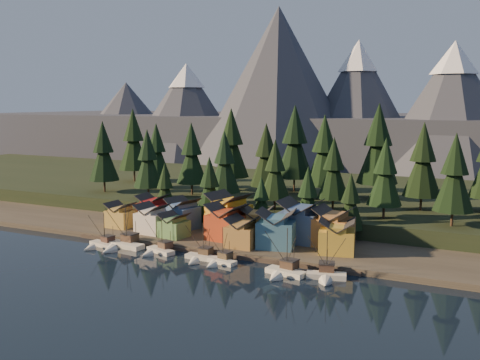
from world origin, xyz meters
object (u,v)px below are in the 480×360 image
at_px(boat_6, 326,269).
at_px(boat_1, 121,240).
at_px(boat_4, 219,256).
at_px(house_back_0, 153,208).
at_px(house_front_0, 121,214).
at_px(boat_0, 100,240).
at_px(boat_2, 158,246).
at_px(boat_3, 200,253).
at_px(house_back_1, 183,213).
at_px(house_front_1, 152,218).
at_px(boat_5, 283,266).

bearing_deg(boat_6, boat_1, 164.70).
relative_size(boat_4, house_back_0, 1.10).
bearing_deg(house_front_0, boat_1, -50.70).
relative_size(boat_0, house_back_0, 1.13).
height_order(boat_2, boat_3, boat_2).
xyz_separation_m(boat_2, house_back_1, (-5.10, 20.64, 4.23)).
height_order(boat_0, house_back_1, house_back_1).
bearing_deg(house_front_1, house_back_1, 61.05).
height_order(boat_5, house_front_0, boat_5).
xyz_separation_m(boat_6, house_front_1, (-54.98, 13.94, 3.47)).
relative_size(boat_2, house_back_1, 1.04).
height_order(boat_1, house_back_1, boat_1).
xyz_separation_m(boat_0, boat_3, (30.09, 0.93, 0.04)).
bearing_deg(boat_5, boat_2, -173.96).
bearing_deg(house_front_0, boat_2, -31.05).
bearing_deg(boat_3, boat_1, -178.60).
relative_size(boat_0, boat_1, 0.78).
height_order(boat_2, house_back_0, house_back_0).
height_order(boat_6, house_back_0, boat_6).
height_order(boat_0, house_front_0, boat_0).
xyz_separation_m(boat_5, house_front_0, (-58.19, 17.48, 3.02)).
height_order(boat_0, house_front_1, house_front_1).
xyz_separation_m(boat_4, boat_5, (16.88, -1.62, 0.41)).
relative_size(boat_1, house_back_1, 1.29).
relative_size(boat_3, boat_4, 1.04).
height_order(boat_0, boat_5, boat_5).
bearing_deg(house_back_1, boat_5, -15.33).
bearing_deg(boat_6, boat_2, 164.11).
height_order(house_front_1, house_back_1, house_back_1).
distance_m(house_back_0, house_back_1, 12.02).
xyz_separation_m(boat_2, house_back_0, (-16.96, 22.61, 4.17)).
xyz_separation_m(boat_3, boat_4, (5.62, -0.76, 0.00)).
distance_m(boat_6, house_front_1, 56.83).
height_order(boat_0, boat_2, boat_2).
relative_size(boat_3, boat_5, 0.86).
distance_m(boat_3, house_front_0, 38.90).
bearing_deg(boat_3, house_back_0, 144.38).
bearing_deg(boat_1, house_front_0, 134.33).
xyz_separation_m(boat_6, house_back_1, (-49.80, 21.96, 3.86)).
height_order(boat_4, boat_5, boat_5).
bearing_deg(boat_1, boat_4, 4.14).
bearing_deg(house_back_1, boat_1, -91.68).
bearing_deg(house_front_0, house_back_0, 55.46).
relative_size(boat_1, boat_5, 1.08).
bearing_deg(house_front_1, boat_0, -112.25).
bearing_deg(house_back_0, boat_2, -57.05).
bearing_deg(boat_0, boat_4, 13.41).
bearing_deg(boat_2, boat_3, 15.59).
bearing_deg(house_back_0, boat_4, -38.03).
bearing_deg(boat_5, boat_4, -174.57).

